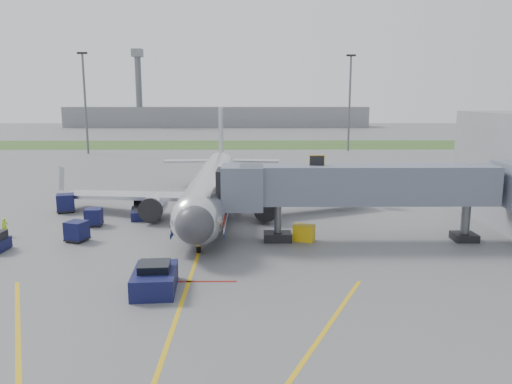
{
  "coord_description": "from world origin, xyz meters",
  "views": [
    {
      "loc": [
        3.92,
        -33.51,
        11.22
      ],
      "look_at": [
        4.3,
        9.21,
        3.2
      ],
      "focal_mm": 35.0,
      "sensor_mm": 36.0,
      "label": 1
    }
  ],
  "objects_px": {
    "belt_loader": "(138,213)",
    "ramp_worker": "(5,227)",
    "pushback_tug": "(155,279)",
    "airliner": "(212,186)"
  },
  "relations": [
    {
      "from": "airliner",
      "to": "pushback_tug",
      "type": "height_order",
      "value": "airliner"
    },
    {
      "from": "pushback_tug",
      "to": "ramp_worker",
      "type": "height_order",
      "value": "pushback_tug"
    },
    {
      "from": "pushback_tug",
      "to": "belt_loader",
      "type": "xyz_separation_m",
      "value": [
        -5.07,
        18.34,
        -0.22
      ]
    },
    {
      "from": "pushback_tug",
      "to": "ramp_worker",
      "type": "distance_m",
      "value": 18.93
    },
    {
      "from": "ramp_worker",
      "to": "pushback_tug",
      "type": "bearing_deg",
      "value": -87.37
    },
    {
      "from": "belt_loader",
      "to": "airliner",
      "type": "bearing_deg",
      "value": 18.07
    },
    {
      "from": "belt_loader",
      "to": "ramp_worker",
      "type": "xyz_separation_m",
      "value": [
        -9.6,
        -6.38,
        0.26
      ]
    },
    {
      "from": "belt_loader",
      "to": "ramp_worker",
      "type": "height_order",
      "value": "belt_loader"
    },
    {
      "from": "belt_loader",
      "to": "pushback_tug",
      "type": "bearing_deg",
      "value": -74.55
    },
    {
      "from": "pushback_tug",
      "to": "airliner",
      "type": "bearing_deg",
      "value": 84.9
    }
  ]
}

